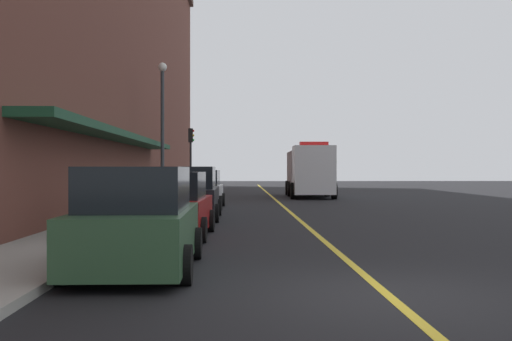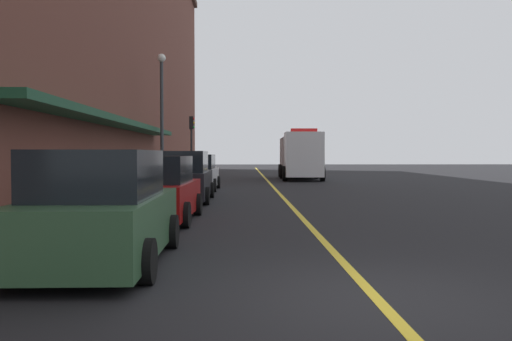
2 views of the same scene
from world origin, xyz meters
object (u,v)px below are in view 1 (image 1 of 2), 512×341
Objects in this scene: parked_car_2 at (192,195)px; street_lamp_left at (162,117)px; parked_car_0 at (137,223)px; parking_meter_0 at (155,189)px; parked_car_3 at (200,190)px; box_truck at (309,172)px; traffic_light_near at (191,148)px; parking_meter_1 at (113,199)px; parked_car_1 at (172,207)px.

parked_car_2 is 0.70× the size of street_lamp_left.
parked_car_0 is at bearing 179.53° from parked_car_2.
parked_car_2 is at bearing -35.73° from parking_meter_0.
box_truck reaches higher than parked_car_3.
traffic_light_near is at bearing 8.10° from parked_car_3.
parked_car_3 is 3.30× the size of parking_meter_1.
parked_car_1 is at bearing -0.53° from parked_car_0.
traffic_light_near is at bearing 5.09° from parked_car_1.
street_lamp_left reaches higher than parked_car_1.
parked_car_0 is 28.93m from box_truck.
parked_car_2 is (0.07, 5.80, 0.07)m from parked_car_1.
street_lamp_left is at bearing 14.43° from parked_car_2.
parked_car_3 is 5.13m from parking_meter_0.
parking_meter_0 is at bearing -24.59° from box_truck.
parked_car_3 reaches higher than parked_car_1.
parked_car_2 is 1.13× the size of traffic_light_near.
traffic_light_near is (-1.34, 28.44, 2.29)m from parked_car_0.
parked_car_2 is 17.46m from traffic_light_near.
parked_car_0 is 12.32m from parking_meter_0.
parking_meter_0 is 7.74m from street_lamp_left.
parking_meter_0 is 7.61m from parking_meter_1.
traffic_light_near is at bearing 89.78° from parking_meter_0.
parked_car_2 is 3.66× the size of parking_meter_0.
parking_meter_1 is (0.00, -7.61, 0.00)m from parking_meter_0.
traffic_light_near reaches higher than parked_car_3.
parking_meter_0 is at bearing 165.32° from parked_car_3.
traffic_light_near is at bearing 4.60° from parked_car_2.
parking_meter_0 is at bearing 6.04° from parked_car_0.
parked_car_1 reaches higher than parking_meter_0.
parked_car_2 is at bearing -85.32° from traffic_light_near.
parked_car_2 reaches higher than parking_meter_1.
traffic_light_near is (0.06, 16.19, 2.10)m from parking_meter_0.
box_truck is (6.35, 22.83, 0.83)m from parked_car_1.
street_lamp_left reaches higher than parking_meter_1.
parked_car_3 is at bearing 1.72° from parked_car_1.
box_truck is at bearing -13.80° from parked_car_1.
box_truck is at bearing -28.62° from parked_car_3.
parked_car_0 is at bearing -11.38° from box_truck.
parked_car_2 reaches higher than parked_car_3.
box_truck is 24.83m from parking_meter_1.
parked_car_1 is at bearing -86.67° from traffic_light_near.
parked_car_3 is at bearing 83.59° from parking_meter_1.
parked_car_2 is at bearing 77.32° from parking_meter_1.
street_lamp_left reaches higher than parked_car_3.
parked_car_3 is at bearing 0.54° from parked_car_2.
parked_car_0 is at bearing -178.30° from parked_car_1.
parked_car_2 is at bearing -0.87° from parked_car_0.
parked_car_3 is at bearing -28.58° from box_truck.
parked_car_3 is 1.02× the size of traffic_light_near.
parked_car_0 is at bearing -84.06° from street_lamp_left.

